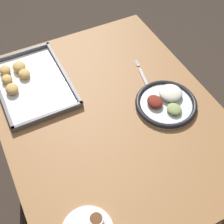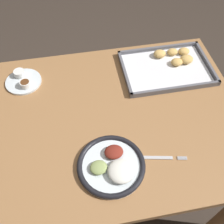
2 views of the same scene
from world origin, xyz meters
The scene contains 5 objects.
ground_plane centered at (0.00, 0.00, 0.00)m, with size 8.00×8.00×0.00m, color #382D26.
dining_table centered at (0.00, 0.00, 0.63)m, with size 1.05×0.83×0.75m.
dinner_plate centered at (-0.06, -0.22, 0.77)m, with size 0.24×0.24×0.04m.
fork centered at (0.10, -0.21, 0.76)m, with size 0.22×0.06×0.00m.
baking_tray centered at (0.30, 0.24, 0.77)m, with size 0.41×0.28×0.04m.
Camera 1 is at (-0.67, 0.33, 1.71)m, focal length 50.00 mm.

